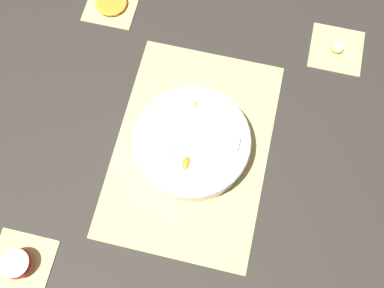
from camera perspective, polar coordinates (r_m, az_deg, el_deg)
The scene contains 9 objects.
ground_plane at distance 1.05m, azimuth -0.00°, elevation -0.52°, with size 6.00×6.00×0.00m, color #2D2823.
bamboo_mat_center at distance 1.05m, azimuth -0.00°, elevation -0.46°, with size 0.51×0.35×0.01m.
coaster_mat_near_left at distance 1.25m, azimuth -10.17°, elevation 17.04°, with size 0.13×0.13×0.01m.
coaster_mat_near_right at distance 1.06m, azimuth -20.90°, elevation -14.09°, with size 0.13×0.13×0.01m.
coaster_mat_far_left at distance 1.22m, azimuth 17.88°, elevation 11.41°, with size 0.13×0.13×0.01m.
fruit_salad_bowl at distance 1.01m, azimuth 0.00°, elevation 0.17°, with size 0.27×0.27×0.06m.
apple_half at distance 1.04m, azimuth -21.31°, elevation -13.96°, with size 0.06×0.06×0.04m.
orange_slice_whole at distance 1.25m, azimuth -10.23°, elevation 17.26°, with size 0.08×0.08×0.01m.
banana_coin_single at distance 1.21m, azimuth 17.98°, elevation 11.59°, with size 0.03×0.03×0.01m.
Camera 1 is at (0.33, 0.08, 0.99)m, focal length 42.00 mm.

